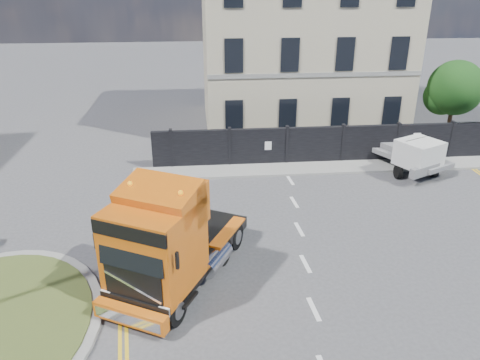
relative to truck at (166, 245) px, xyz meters
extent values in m
plane|color=#424244|center=(1.73, 1.38, -1.66)|extent=(120.00, 120.00, 0.00)
cube|color=black|center=(7.73, 10.38, -0.66)|extent=(18.00, 0.25, 2.00)
cube|color=silver|center=(16.23, 10.38, -0.66)|extent=(2.60, 0.12, 2.00)
cube|color=#B2A88D|center=(7.73, 17.88, 3.84)|extent=(12.00, 10.00, 11.00)
cylinder|color=#382619|center=(16.23, 13.38, -0.46)|extent=(0.24, 0.24, 2.40)
sphere|color=#0F3412|center=(16.23, 13.38, 1.54)|extent=(3.20, 3.20, 3.20)
sphere|color=#0F3412|center=(15.73, 13.78, 0.94)|extent=(2.20, 2.20, 2.20)
cube|color=gray|center=(7.73, 9.48, -1.60)|extent=(20.00, 1.60, 0.12)
cube|color=black|center=(0.48, 0.92, -0.96)|extent=(4.70, 6.21, 0.42)
cube|color=#CA590E|center=(-0.27, -0.52, 0.33)|extent=(3.16, 3.20, 2.59)
cube|color=#CA590E|center=(0.18, 0.34, 1.39)|extent=(2.43, 1.81, 1.29)
cube|color=black|center=(-0.82, -1.57, 0.70)|extent=(1.83, 0.99, 0.97)
cube|color=#CA590E|center=(-0.95, -1.83, -1.15)|extent=(2.20, 1.36, 0.51)
cylinder|color=black|center=(-1.50, -0.71, -1.18)|extent=(0.71, 0.99, 0.96)
cylinder|color=gray|center=(-1.50, -0.71, -1.18)|extent=(0.54, 0.62, 0.53)
cylinder|color=black|center=(0.27, -1.63, -1.18)|extent=(0.71, 0.99, 0.96)
cylinder|color=gray|center=(0.27, -1.63, -1.18)|extent=(0.54, 0.62, 0.53)
cylinder|color=black|center=(0.02, 2.20, -1.18)|extent=(0.71, 0.99, 0.96)
cylinder|color=gray|center=(0.02, 2.20, -1.18)|extent=(0.54, 0.62, 0.53)
cylinder|color=black|center=(1.79, 1.27, -1.18)|extent=(0.71, 0.99, 0.96)
cylinder|color=gray|center=(1.79, 1.27, -1.18)|extent=(0.54, 0.62, 0.53)
cylinder|color=black|center=(0.54, 3.18, -1.18)|extent=(0.71, 0.99, 0.96)
cylinder|color=gray|center=(0.54, 3.18, -1.18)|extent=(0.54, 0.62, 0.53)
cylinder|color=black|center=(2.31, 2.26, -1.18)|extent=(0.71, 0.99, 0.96)
cylinder|color=gray|center=(2.31, 2.26, -1.18)|extent=(0.54, 0.62, 0.53)
cube|color=slate|center=(11.80, 9.38, -0.99)|extent=(3.65, 4.92, 0.24)
cube|color=silver|center=(11.80, 7.95, -0.37)|extent=(2.39, 2.34, 1.24)
cylinder|color=black|center=(10.89, 7.95, -1.32)|extent=(0.24, 0.67, 0.67)
cylinder|color=black|center=(12.70, 7.95, -1.32)|extent=(0.24, 0.67, 0.67)
cylinder|color=black|center=(10.89, 10.82, -1.32)|extent=(0.24, 0.67, 0.67)
cylinder|color=black|center=(12.70, 10.82, -1.32)|extent=(0.24, 0.67, 0.67)
camera|label=1|loc=(1.12, -12.49, 7.58)|focal=35.00mm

